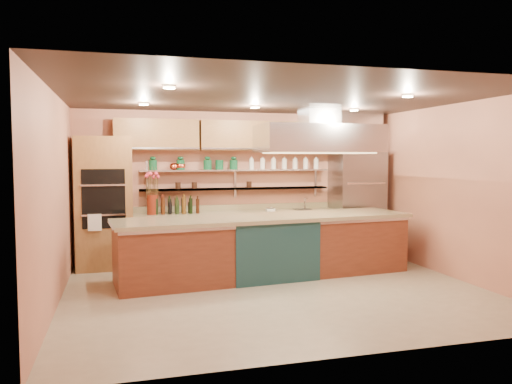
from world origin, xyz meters
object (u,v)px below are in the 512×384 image
object	(u,v)px
refrigerator	(357,202)
copper_kettle	(174,166)
island	(266,246)
flower_vase	(153,205)
kitchen_scale	(270,209)
green_canister	(219,165)

from	to	relation	value
refrigerator	copper_kettle	bearing A→B (deg)	176.32
island	flower_vase	xyz separation A→B (m)	(-1.73, 1.29, 0.61)
refrigerator	flower_vase	distance (m)	3.98
flower_vase	kitchen_scale	bearing A→B (deg)	0.00
island	flower_vase	size ratio (longest dim) A/B	13.65
refrigerator	island	world-z (taller)	refrigerator
island	copper_kettle	size ratio (longest dim) A/B	29.57
island	copper_kettle	bearing A→B (deg)	125.79
refrigerator	kitchen_scale	world-z (taller)	refrigerator
green_canister	island	bearing A→B (deg)	-72.47
island	green_canister	bearing A→B (deg)	102.04
refrigerator	green_canister	distance (m)	2.84
island	kitchen_scale	size ratio (longest dim) A/B	30.11
refrigerator	island	size ratio (longest dim) A/B	0.44
island	kitchen_scale	distance (m)	1.45
copper_kettle	island	bearing A→B (deg)	-48.72
flower_vase	copper_kettle	bearing A→B (deg)	28.38
kitchen_scale	green_canister	world-z (taller)	green_canister
flower_vase	green_canister	bearing A→B (deg)	9.95
island	green_canister	distance (m)	2.05
kitchen_scale	copper_kettle	xyz separation A→B (m)	(-1.78, 0.22, 0.80)
flower_vase	kitchen_scale	distance (m)	2.19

